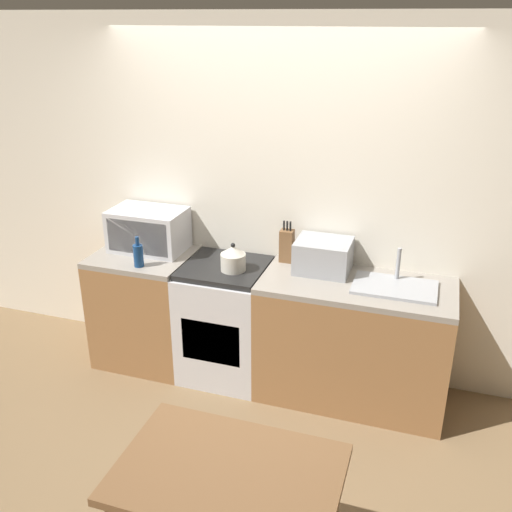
{
  "coord_description": "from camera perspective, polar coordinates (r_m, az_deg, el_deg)",
  "views": [
    {
      "loc": [
        1.1,
        -2.84,
        2.57
      ],
      "look_at": [
        -0.02,
        0.56,
        1.05
      ],
      "focal_mm": 40.0,
      "sensor_mm": 36.0,
      "label": 1
    }
  ],
  "objects": [
    {
      "name": "counter_right_run",
      "position": [
        4.11,
        9.67,
        -8.38
      ],
      "size": [
        1.31,
        0.62,
        0.9
      ],
      "color": "olive",
      "rests_on": "ground_plane"
    },
    {
      "name": "dining_table",
      "position": [
        2.68,
        -2.76,
        -22.27
      ],
      "size": [
        0.96,
        0.65,
        0.78
      ],
      "color": "brown",
      "rests_on": "ground_plane"
    },
    {
      "name": "knife_block",
      "position": [
        4.14,
        3.09,
        1.06
      ],
      "size": [
        0.1,
        0.08,
        0.31
      ],
      "color": "brown",
      "rests_on": "counter_right_run"
    },
    {
      "name": "stove_range",
      "position": [
        4.32,
        -3.03,
        -6.45
      ],
      "size": [
        0.61,
        0.62,
        0.9
      ],
      "color": "silver",
      "rests_on": "ground_plane"
    },
    {
      "name": "bottle",
      "position": [
        4.15,
        -11.69,
        0.1
      ],
      "size": [
        0.07,
        0.07,
        0.23
      ],
      "color": "navy",
      "rests_on": "counter_left_run"
    },
    {
      "name": "microwave",
      "position": [
        4.41,
        -10.72,
        2.58
      ],
      "size": [
        0.56,
        0.36,
        0.32
      ],
      "color": "silver",
      "rests_on": "counter_left_run"
    },
    {
      "name": "kettle",
      "position": [
        4.0,
        -2.3,
        -0.25
      ],
      "size": [
        0.18,
        0.18,
        0.21
      ],
      "color": "beige",
      "rests_on": "stove_range"
    },
    {
      "name": "wall_back",
      "position": [
        4.19,
        2.15,
        5.36
      ],
      "size": [
        10.0,
        0.06,
        2.6
      ],
      "color": "silver",
      "rests_on": "ground_plane"
    },
    {
      "name": "sink_basin",
      "position": [
        3.88,
        13.72,
        -2.94
      ],
      "size": [
        0.55,
        0.35,
        0.24
      ],
      "color": "#999BA0",
      "rests_on": "counter_right_run"
    },
    {
      "name": "counter_left_run",
      "position": [
        4.58,
        -10.86,
        -5.02
      ],
      "size": [
        0.72,
        0.62,
        0.9
      ],
      "color": "olive",
      "rests_on": "ground_plane"
    },
    {
      "name": "ground_plane",
      "position": [
        3.98,
        -2.33,
        -17.15
      ],
      "size": [
        16.0,
        16.0,
        0.0
      ],
      "primitive_type": "plane",
      "color": "brown"
    },
    {
      "name": "toaster_oven",
      "position": [
        4.01,
        6.73,
        0.0
      ],
      "size": [
        0.38,
        0.31,
        0.23
      ],
      "color": "#999BA0",
      "rests_on": "counter_right_run"
    }
  ]
}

